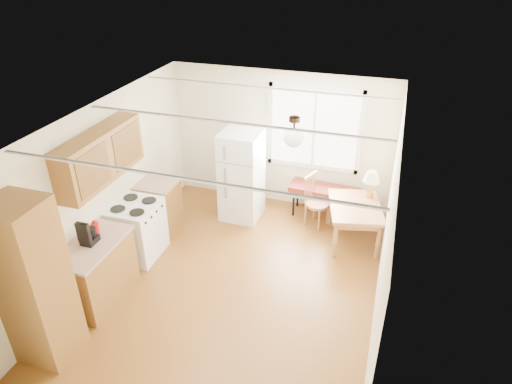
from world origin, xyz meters
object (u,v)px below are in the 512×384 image
at_px(chair, 313,197).
at_px(dining_table, 355,211).
at_px(refrigerator, 241,176).
at_px(bench, 325,191).

bearing_deg(chair, dining_table, -1.70).
height_order(refrigerator, dining_table, refrigerator).
distance_m(bench, chair, 0.34).
height_order(refrigerator, chair, refrigerator).
bearing_deg(chair, refrigerator, -152.21).
relative_size(refrigerator, chair, 1.75).
bearing_deg(bench, dining_table, -41.79).
bearing_deg(dining_table, bench, 120.20).
xyz_separation_m(bench, chair, (-0.14, -0.31, 0.02)).
bearing_deg(refrigerator, dining_table, -3.56).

